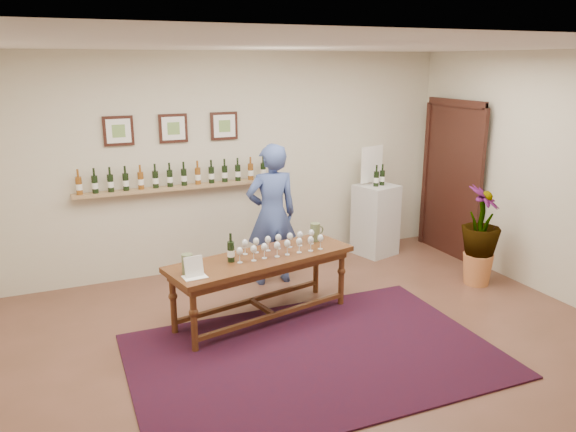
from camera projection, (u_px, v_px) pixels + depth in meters
name	position (u px, v px, depth m)	size (l,w,h in m)	color
ground	(321.00, 344.00, 5.49)	(6.00, 6.00, 0.00)	brown
room_shell	(398.00, 179.00, 7.65)	(6.00, 6.00, 6.00)	beige
rug	(314.00, 355.00, 5.26)	(3.36, 2.24, 0.02)	#490D15
tasting_table	(262.00, 266.00, 5.87)	(2.09, 1.04, 0.71)	#422210
table_glasses	(277.00, 245.00, 5.93)	(1.24, 0.29, 0.17)	silver
table_bottles	(229.00, 245.00, 5.68)	(0.30, 0.17, 0.32)	black
pitcher_left	(187.00, 264.00, 5.34)	(0.13, 0.13, 0.20)	#5A6740
pitcher_right	(315.00, 232.00, 6.32)	(0.13, 0.13, 0.21)	#5A6740
menu_card	(194.00, 267.00, 5.27)	(0.22, 0.16, 0.20)	white
display_pedestal	(375.00, 220.00, 7.95)	(0.50, 0.50, 1.00)	silver
pedestal_bottles	(379.00, 175.00, 7.75)	(0.31, 0.08, 0.31)	black
info_sign	(372.00, 164.00, 7.85)	(0.41, 0.02, 0.56)	white
potted_plant	(480.00, 236.00, 6.82)	(0.79, 0.79, 1.06)	#CB7A43
person	(272.00, 215.00, 6.81)	(0.64, 0.42, 1.74)	#3B4E8B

